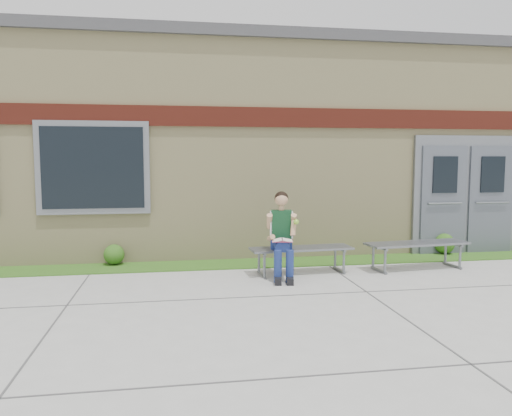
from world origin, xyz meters
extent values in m
plane|color=#9E9E99|center=(0.00, 0.00, 0.00)|extent=(80.00, 80.00, 0.00)
cube|color=#265015|center=(0.00, 2.60, 0.01)|extent=(16.00, 0.80, 0.02)
cube|color=beige|center=(0.00, 6.00, 2.00)|extent=(16.00, 6.00, 4.00)
cube|color=#3F3F42|center=(0.00, 6.00, 4.10)|extent=(16.20, 6.20, 0.20)
cube|color=maroon|center=(0.00, 2.97, 2.60)|extent=(16.00, 0.06, 0.35)
cube|color=slate|center=(-3.00, 2.96, 1.70)|extent=(1.90, 0.08, 1.60)
cube|color=black|center=(-3.00, 2.92, 1.70)|extent=(1.70, 0.04, 1.40)
cube|color=slate|center=(4.00, 2.96, 1.15)|extent=(2.20, 0.08, 2.30)
cube|color=#515762|center=(3.50, 2.91, 1.05)|extent=(0.92, 0.06, 2.10)
cube|color=#515762|center=(4.50, 2.91, 1.05)|extent=(0.92, 0.06, 2.10)
cube|color=slate|center=(0.38, 1.74, 0.41)|extent=(1.68, 0.57, 0.03)
cube|color=slate|center=(-0.28, 1.74, 0.19)|extent=(0.07, 0.46, 0.38)
cube|color=slate|center=(1.04, 1.74, 0.19)|extent=(0.07, 0.46, 0.38)
cube|color=slate|center=(2.38, 1.74, 0.44)|extent=(1.80, 0.67, 0.03)
cube|color=slate|center=(1.68, 1.74, 0.20)|extent=(0.09, 0.49, 0.40)
cube|color=slate|center=(3.08, 1.74, 0.20)|extent=(0.09, 0.49, 0.40)
cube|color=navy|center=(0.04, 1.70, 0.51)|extent=(0.37, 0.29, 0.16)
cube|color=#0E361C|center=(0.03, 1.68, 0.82)|extent=(0.35, 0.25, 0.46)
sphere|color=tan|center=(0.03, 1.67, 1.21)|extent=(0.24, 0.24, 0.21)
sphere|color=black|center=(0.04, 1.69, 1.23)|extent=(0.25, 0.25, 0.22)
cylinder|color=navy|center=(-0.10, 1.46, 0.53)|extent=(0.22, 0.44, 0.15)
cylinder|color=navy|center=(0.08, 1.43, 0.53)|extent=(0.22, 0.44, 0.15)
cylinder|color=navy|center=(-0.12, 1.22, 0.25)|extent=(0.12, 0.12, 0.50)
cylinder|color=navy|center=(0.06, 1.19, 0.25)|extent=(0.12, 0.12, 0.50)
cube|color=black|center=(-0.13, 1.15, 0.05)|extent=(0.14, 0.27, 0.10)
cube|color=black|center=(0.05, 1.12, 0.05)|extent=(0.14, 0.27, 0.10)
cylinder|color=tan|center=(-0.16, 1.65, 0.88)|extent=(0.13, 0.23, 0.26)
cylinder|color=tan|center=(0.21, 1.59, 0.88)|extent=(0.13, 0.23, 0.26)
cube|color=white|center=(-0.03, 1.32, 0.63)|extent=(0.34, 0.27, 0.01)
cube|color=#C2496E|center=(-0.03, 1.32, 0.62)|extent=(0.34, 0.28, 0.01)
sphere|color=#8FCB36|center=(0.22, 1.44, 0.89)|extent=(0.08, 0.08, 0.08)
sphere|color=#265015|center=(-2.68, 2.85, 0.20)|extent=(0.35, 0.35, 0.35)
sphere|color=#265015|center=(3.52, 2.85, 0.22)|extent=(0.39, 0.39, 0.39)
camera|label=1|loc=(-1.63, -5.98, 1.86)|focal=35.00mm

